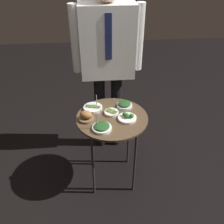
% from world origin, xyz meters
% --- Properties ---
extents(ground_plane, '(8.00, 8.00, 0.00)m').
position_xyz_m(ground_plane, '(0.00, 0.00, 0.00)').
color(ground_plane, black).
extents(serving_cart, '(0.60, 0.60, 0.73)m').
position_xyz_m(serving_cart, '(0.00, 0.00, 0.66)').
color(serving_cart, brown).
rests_on(serving_cart, ground_plane).
extents(bowl_broccoli_near_rim, '(0.15, 0.15, 0.06)m').
position_xyz_m(bowl_broccoli_near_rim, '(0.12, -0.04, 0.74)').
color(bowl_broccoli_near_rim, white).
rests_on(bowl_broccoli_near_rim, serving_cart).
extents(bowl_spinach_far_rim, '(0.15, 0.15, 0.14)m').
position_xyz_m(bowl_spinach_far_rim, '(-0.09, -0.15, 0.75)').
color(bowl_spinach_far_rim, white).
rests_on(bowl_spinach_far_rim, serving_cart).
extents(bowl_asparagus_front_right, '(0.16, 0.16, 0.12)m').
position_xyz_m(bowl_asparagus_front_right, '(-0.15, 0.13, 0.74)').
color(bowl_asparagus_front_right, silver).
rests_on(bowl_asparagus_front_right, serving_cart).
extents(bowl_asparagus_mid_left, '(0.12, 0.12, 0.14)m').
position_xyz_m(bowl_asparagus_mid_left, '(0.00, 0.05, 0.74)').
color(bowl_asparagus_mid_left, silver).
rests_on(bowl_asparagus_mid_left, serving_cart).
extents(bowl_roast_mid_right, '(0.13, 0.13, 0.08)m').
position_xyz_m(bowl_roast_mid_right, '(-0.21, -0.02, 0.76)').
color(bowl_roast_mid_right, brown).
rests_on(bowl_roast_mid_right, serving_cart).
extents(bowl_spinach_front_left, '(0.14, 0.14, 0.05)m').
position_xyz_m(bowl_spinach_front_left, '(0.12, 0.14, 0.75)').
color(bowl_spinach_front_left, silver).
rests_on(bowl_spinach_front_left, serving_cart).
extents(waiter_figure, '(0.65, 0.24, 1.75)m').
position_xyz_m(waiter_figure, '(0.01, 0.50, 1.11)').
color(waiter_figure, black).
rests_on(waiter_figure, ground_plane).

